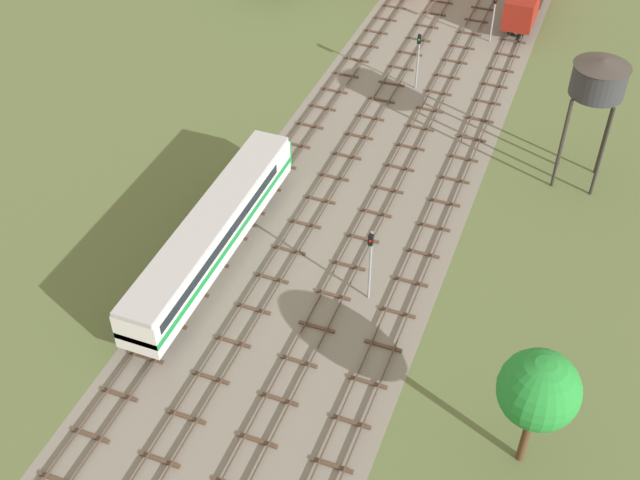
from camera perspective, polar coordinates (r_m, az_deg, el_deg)
ground_plane at (r=69.29m, az=5.47°, el=8.42°), size 480.00×480.00×0.00m
ballast_bed at (r=69.29m, az=5.47°, el=8.42°), size 17.09×176.00×0.01m
track_far_left at (r=71.69m, az=0.63°, el=9.97°), size 2.40×126.00×0.29m
track_left at (r=70.52m, az=4.00°, el=9.29°), size 2.40×126.00×0.29m
track_centre_left at (r=69.61m, az=7.45°, el=8.55°), size 2.40×126.00×0.29m
track_centre at (r=68.97m, az=10.97°, el=7.76°), size 2.40×126.00×0.29m
diesel_railcar_far_left_nearest at (r=53.93m, az=-7.63°, el=0.60°), size 2.96×20.50×3.80m
water_tower at (r=60.66m, az=19.14°, el=10.69°), size 4.04×4.04×10.28m
signal_post_nearest at (r=50.18m, az=3.58°, el=-1.26°), size 0.28×0.47×5.67m
signal_post_near at (r=72.24m, az=6.96°, el=12.94°), size 0.28×0.47×5.39m
signal_post_mid at (r=81.39m, az=12.20°, el=15.52°), size 0.28×0.47×4.93m
lineside_tree_1 at (r=41.68m, az=15.21°, el=-10.23°), size 4.17×4.17×7.92m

